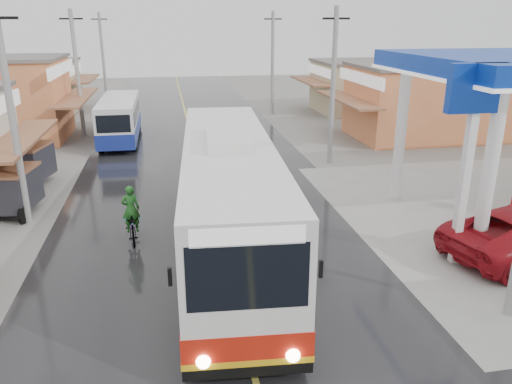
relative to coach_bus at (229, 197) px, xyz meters
The scene contains 11 objects.
ground 5.30m from the coach_bus, 93.02° to the right, with size 120.00×120.00×0.00m, color slate.
road 10.28m from the coach_bus, 91.47° to the left, with size 12.00×90.00×0.02m, color black.
centre_line 10.28m from the coach_bus, 91.47° to the left, with size 0.15×90.00×0.01m, color #D8CC4C.
shopfronts_right 16.47m from the coach_bus, 25.67° to the left, with size 11.00×44.00×4.80m, color #BAB5A2, non-canonical shape.
utility_poles_left 13.40m from the coach_bus, 123.22° to the left, with size 1.60×50.00×8.00m, color gray, non-canonical shape.
utility_poles_right 12.29m from the coach_bus, 56.24° to the left, with size 1.60×36.00×8.00m, color gray, non-canonical shape.
coach_bus is the anchor object (origin of this frame).
second_bus 17.92m from the coach_bus, 105.31° to the left, with size 2.20×8.09×2.68m.
cyclist 3.83m from the coach_bus, 152.72° to the left, with size 0.84×1.97×2.06m.
tricycle_near 9.41m from the coach_bus, 147.61° to the left, with size 1.95×2.66×1.87m.
tricycle_far 12.17m from the coach_bus, 132.44° to the left, with size 2.07×2.73×1.88m.
Camera 1 is at (-1.54, -9.99, 7.34)m, focal length 35.00 mm.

